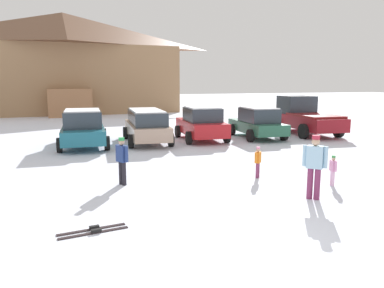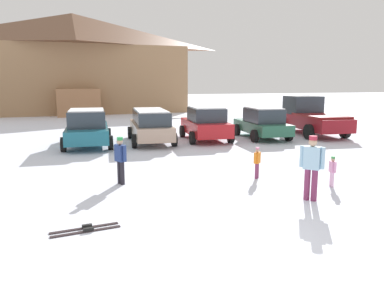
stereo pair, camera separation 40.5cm
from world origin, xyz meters
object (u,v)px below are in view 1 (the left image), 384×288
skier_adult_in_blue_parka (315,163)px  pair_of_skis (94,230)px  skier_teen_in_navy_coat (122,158)px  skier_child_in_pink_snowsuit (333,169)px  ski_lodge (65,63)px  pickup_truck (303,117)px  parked_red_sedan (201,123)px  parked_green_coupe (258,123)px  parked_beige_suv (147,125)px  parked_teal_hatchback (83,128)px  skier_child_in_orange_jacket (258,160)px

skier_adult_in_blue_parka → pair_of_skis: bearing=-176.0°
skier_adult_in_blue_parka → skier_teen_in_navy_coat: size_ratio=1.19×
skier_child_in_pink_snowsuit → pair_of_skis: (-6.86, -1.28, -0.48)m
ski_lodge → pair_of_skis: 31.82m
pair_of_skis → pickup_truck: bearing=41.2°
parked_red_sedan → parked_green_coupe: (3.12, -0.24, -0.04)m
parked_beige_suv → pair_of_skis: 11.25m
ski_lodge → parked_green_coupe: (9.64, -21.08, -3.98)m
parked_red_sedan → skier_adult_in_blue_parka: 10.25m
parked_green_coupe → skier_adult_in_blue_parka: bearing=-110.6°
parked_green_coupe → pair_of_skis: parked_green_coupe is taller
parked_teal_hatchback → pickup_truck: pickup_truck is taller
parked_teal_hatchback → parked_red_sedan: size_ratio=1.11×
pickup_truck → skier_child_in_orange_jacket: bearing=-131.9°
parked_beige_suv → pair_of_skis: size_ratio=3.42×
pair_of_skis → parked_red_sedan: bearing=59.8°
ski_lodge → pickup_truck: size_ratio=3.82×
pair_of_skis → ski_lodge: bearing=90.6°
parked_teal_hatchback → parked_red_sedan: parked_teal_hatchback is taller
skier_child_in_orange_jacket → pair_of_skis: size_ratio=0.70×
parked_beige_suv → skier_child_in_orange_jacket: (1.90, -7.93, -0.33)m
parked_red_sedan → parked_green_coupe: bearing=-4.4°
ski_lodge → skier_teen_in_navy_coat: 28.44m
parked_teal_hatchback → pair_of_skis: bearing=-91.6°
ski_lodge → parked_teal_hatchback: 21.28m
parked_teal_hatchback → skier_adult_in_blue_parka: 11.44m
ski_lodge → skier_child_in_pink_snowsuit: ski_lodge is taller
skier_child_in_orange_jacket → skier_adult_in_blue_parka: skier_adult_in_blue_parka is taller
pickup_truck → skier_child_in_pink_snowsuit: bearing=-120.7°
skier_child_in_pink_snowsuit → pair_of_skis: bearing=-169.4°
parked_red_sedan → parked_green_coupe: parked_red_sedan is taller
skier_teen_in_navy_coat → pair_of_skis: (-1.07, -3.33, -0.77)m
parked_beige_suv → skier_adult_in_blue_parka: skier_adult_in_blue_parka is taller
pair_of_skis → parked_beige_suv: bearing=72.7°
parked_teal_hatchback → skier_adult_in_blue_parka: (5.25, -10.17, 0.08)m
skier_teen_in_navy_coat → skier_adult_in_blue_parka: bearing=-33.4°
ski_lodge → parked_beige_suv: bearing=-80.0°
parked_green_coupe → skier_child_in_orange_jacket: bearing=-118.2°
skier_teen_in_navy_coat → pair_of_skis: size_ratio=0.99×
ski_lodge → skier_child_in_orange_jacket: 29.52m
skier_teen_in_navy_coat → parked_red_sedan: bearing=54.9°
parked_red_sedan → skier_teen_in_navy_coat: (-5.11, -7.28, -0.07)m
pickup_truck → skier_teen_in_navy_coat: pickup_truck is taller
skier_child_in_pink_snowsuit → pickup_truck: bearing=59.3°
skier_adult_in_blue_parka → skier_child_in_pink_snowsuit: (1.32, 0.89, -0.44)m
parked_beige_suv → skier_teen_in_navy_coat: bearing=-107.0°
pickup_truck → skier_child_in_orange_jacket: 11.17m
skier_adult_in_blue_parka → parked_beige_suv: bearing=102.1°
skier_adult_in_blue_parka → pair_of_skis: 5.63m
ski_lodge → parked_green_coupe: ski_lodge is taller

